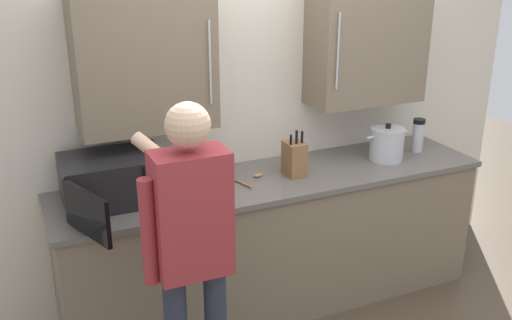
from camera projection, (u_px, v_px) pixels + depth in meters
The scene contains 8 objects.
back_wall_tiled at pixel (254, 85), 3.77m from camera, with size 4.07×0.44×2.67m.
counter_unit at pixel (274, 241), 3.84m from camera, with size 2.76×0.66×0.91m.
microwave_oven at pixel (109, 180), 3.27m from camera, with size 0.57×0.79×0.27m.
knife_block at pixel (294, 158), 3.67m from camera, with size 0.11×0.15×0.30m.
thermos_flask at pixel (418, 135), 4.08m from camera, with size 0.08×0.08×0.23m.
stock_pot at pixel (387, 144), 3.93m from camera, with size 0.33×0.23×0.25m.
wooden_spoon at pixel (248, 178), 3.62m from camera, with size 0.23×0.24×0.02m.
person_figure at pixel (191, 243), 2.69m from camera, with size 0.44×0.59×1.66m.
Camera 1 is at (-1.50, -2.34, 2.29)m, focal length 41.27 mm.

